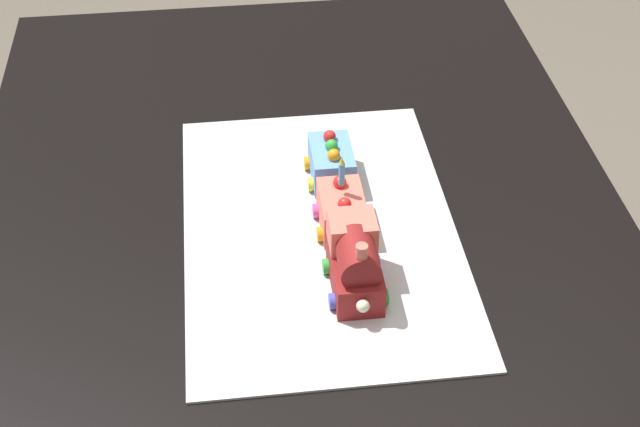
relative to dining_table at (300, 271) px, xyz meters
name	(u,v)px	position (x,y,z in m)	size (l,w,h in m)	color
dining_table	(300,271)	(0.00, 0.00, 0.00)	(1.40, 1.00, 0.74)	black
cake_board	(320,230)	(-0.03, -0.03, 0.11)	(0.60, 0.40, 0.00)	silver
cake_locomotive	(355,261)	(-0.15, -0.06, 0.16)	(0.14, 0.08, 0.12)	maroon
cake_car_hopper_coral	(342,211)	(-0.03, -0.06, 0.14)	(0.10, 0.08, 0.07)	#F27260
cake_car_gondola_sky_blue	(331,163)	(0.09, -0.06, 0.14)	(0.10, 0.08, 0.07)	#669EEA
birthday_candle	(342,171)	(-0.02, -0.06, 0.21)	(0.01, 0.01, 0.05)	#4CA5E5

